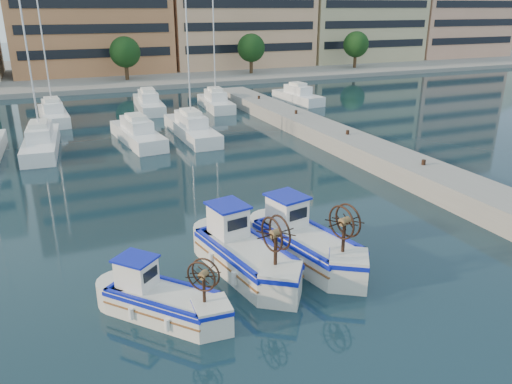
% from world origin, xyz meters
% --- Properties ---
extents(ground, '(300.00, 300.00, 0.00)m').
position_xyz_m(ground, '(0.00, 0.00, 0.00)').
color(ground, '#17303D').
rests_on(ground, ground).
extents(quay, '(3.00, 60.00, 1.20)m').
position_xyz_m(quay, '(13.00, 8.00, 0.60)').
color(quay, gray).
rests_on(quay, ground).
extents(hill_east, '(160.00, 160.00, 50.00)m').
position_xyz_m(hill_east, '(140.00, 110.00, 0.00)').
color(hill_east, slate).
rests_on(hill_east, ground).
extents(yacht_marina, '(39.50, 21.68, 11.50)m').
position_xyz_m(yacht_marina, '(-2.67, 27.48, 0.53)').
color(yacht_marina, white).
rests_on(yacht_marina, ground).
extents(fishing_boat_a, '(3.76, 3.97, 2.52)m').
position_xyz_m(fishing_boat_a, '(-4.15, -1.14, 0.69)').
color(fishing_boat_a, silver).
rests_on(fishing_boat_a, ground).
extents(fishing_boat_b, '(2.84, 5.14, 3.12)m').
position_xyz_m(fishing_boat_b, '(-0.46, 0.59, 0.86)').
color(fishing_boat_b, silver).
rests_on(fishing_boat_b, ground).
extents(fishing_boat_c, '(3.03, 5.20, 3.15)m').
position_xyz_m(fishing_boat_c, '(2.18, 0.48, 0.87)').
color(fishing_boat_c, silver).
rests_on(fishing_boat_c, ground).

